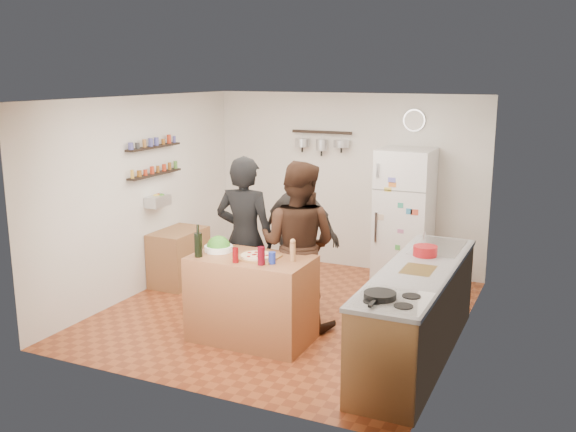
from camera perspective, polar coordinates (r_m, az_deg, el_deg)
The scene contains 26 objects.
room_shell at distance 7.67m, azimuth 0.90°, elevation 1.16°, with size 4.20×4.20×4.20m.
prep_island at distance 6.80m, azimuth -3.24°, elevation -7.34°, with size 1.25×0.72×0.91m, color #995E38.
pizza_board at distance 6.60m, azimuth -2.76°, elevation -3.70°, with size 0.42×0.34×0.02m, color olive.
pizza at distance 6.60m, azimuth -2.76°, elevation -3.54°, with size 0.34×0.34×0.02m, color beige.
salad_bowl at distance 6.89m, azimuth -6.19°, elevation -2.88°, with size 0.30×0.30×0.06m, color white.
wine_bottle at distance 6.69m, azimuth -7.98°, elevation -2.56°, with size 0.08×0.08×0.25m, color black.
wine_glass_near at distance 6.46m, azimuth -4.69°, elevation -3.49°, with size 0.06×0.06×0.15m, color #63080B.
wine_glass_far at distance 6.36m, azimuth -2.40°, elevation -3.56°, with size 0.07×0.07×0.18m, color #4F0611.
pepper_mill at distance 6.48m, azimuth 0.43°, elevation -3.24°, with size 0.06×0.06×0.18m, color #9F6C42.
salt_canister at distance 6.41m, azimuth -1.43°, elevation -3.74°, with size 0.07×0.07×0.12m, color navy.
person_left at distance 7.26m, azimuth -3.85°, elevation -2.02°, with size 0.69×0.45×1.88m, color black.
person_center at distance 7.03m, azimuth 0.89°, elevation -2.59°, with size 0.90×0.70×1.86m, color black.
person_back at distance 7.53m, azimuth 1.09°, elevation -1.89°, with size 1.04×0.43×1.77m, color #302C2A.
counter_run at distance 6.51m, azimuth 11.39°, elevation -8.55°, with size 0.63×2.63×0.90m, color #9E7042.
stove_top at distance 5.49m, azimuth 9.24°, elevation -7.42°, with size 0.60×0.62×0.02m, color white.
skillet at distance 5.48m, azimuth 8.18°, elevation -7.00°, with size 0.27×0.27×0.05m, color black.
sink at distance 7.16m, azimuth 13.16°, elevation -2.77°, with size 0.50×0.80×0.03m, color silver.
cutting_board at distance 6.33m, azimuth 11.50°, elevation -4.77°, with size 0.30×0.40×0.02m, color olive.
red_bowl at distance 6.79m, azimuth 12.10°, elevation -3.05°, with size 0.25×0.25×0.10m, color #A31217.
fridge at distance 8.70m, azimuth 10.29°, elevation -0.02°, with size 0.70×0.68×1.80m, color white.
wall_clock at distance 8.84m, azimuth 11.16°, elevation 8.34°, with size 0.30×0.30×0.03m, color silver.
spice_shelf_lower at distance 8.42m, azimuth -11.74°, elevation 3.66°, with size 0.12×1.00×0.03m, color black.
spice_shelf_upper at distance 8.38m, azimuth -11.85°, elevation 6.03°, with size 0.12×1.00×0.03m, color black.
produce_basket at distance 8.47m, azimuth -11.47°, elevation 1.31°, with size 0.18×0.35×0.14m, color silver.
side_table at distance 8.71m, azimuth -9.67°, elevation -3.62°, with size 0.50×0.80×0.73m, color #92603D.
pot_rack at distance 9.17m, azimuth 3.01°, elevation 7.46°, with size 0.90×0.04×0.04m, color black.
Camera 1 is at (3.04, -6.48, 2.78)m, focal length 40.00 mm.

